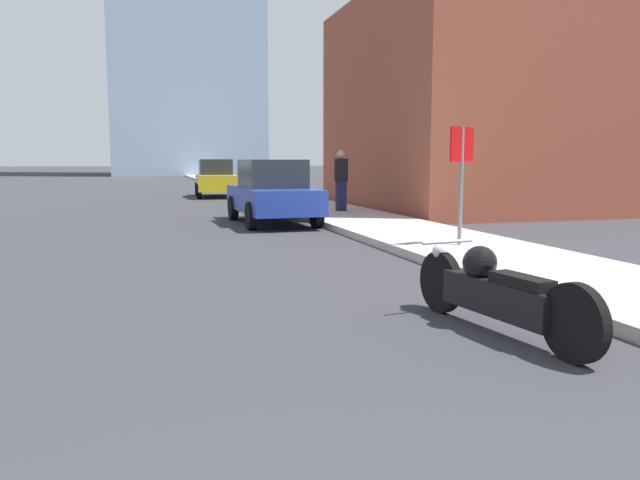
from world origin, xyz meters
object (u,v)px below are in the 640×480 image
Objects in this scene: parked_car_yellow at (216,178)px; parked_car_blue at (272,192)px; pedestrian at (341,179)px; stop_sign at (461,165)px; motorcycle at (495,291)px.

parked_car_blue is at bearing -86.73° from parked_car_yellow.
parked_car_yellow is 2.42× the size of pedestrian.
stop_sign reaches higher than parked_car_blue.
parked_car_yellow reaches higher than parked_car_blue.
motorcycle is at bearing -114.72° from stop_sign.
pedestrian reaches higher than parked_car_yellow.
parked_car_yellow is at bearing 88.88° from parked_car_blue.
parked_car_blue is 6.40m from stop_sign.
pedestrian is (0.26, 7.72, -0.48)m from stop_sign.
parked_car_yellow is at bearing 82.22° from motorcycle.
parked_car_blue is 2.08× the size of stop_sign.
motorcycle is 0.58× the size of parked_car_yellow.
parked_car_blue is 0.99× the size of parked_car_yellow.
stop_sign is (2.23, -18.56, 0.72)m from parked_car_yellow.
stop_sign is (2.19, 4.76, 1.16)m from motorcycle.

